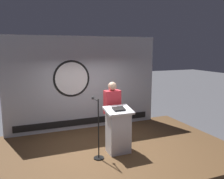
% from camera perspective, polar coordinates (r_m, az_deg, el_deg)
% --- Properties ---
extents(ground_plane, '(40.00, 40.00, 0.00)m').
position_cam_1_polar(ground_plane, '(6.25, -1.42, -16.72)').
color(ground_plane, '#4C4C51').
extents(stage_platform, '(6.40, 4.00, 0.30)m').
position_cam_1_polar(stage_platform, '(6.19, -1.43, -15.48)').
color(stage_platform, brown).
rests_on(stage_platform, ground).
extents(banner_display, '(4.77, 0.12, 2.85)m').
position_cam_1_polar(banner_display, '(7.43, -6.65, 1.43)').
color(banner_display, '#B2B7C1').
rests_on(banner_display, stage_platform).
extents(podium, '(0.64, 0.50, 1.12)m').
position_cam_1_polar(podium, '(5.81, 1.52, -9.73)').
color(podium, silver).
rests_on(podium, stage_platform).
extents(speaker_person, '(0.40, 0.26, 1.66)m').
position_cam_1_polar(speaker_person, '(6.16, 0.06, -5.67)').
color(speaker_person, black).
rests_on(speaker_person, stage_platform).
extents(microphone_stand, '(0.24, 0.53, 1.39)m').
position_cam_1_polar(microphone_stand, '(5.56, -3.40, -11.37)').
color(microphone_stand, black).
rests_on(microphone_stand, stage_platform).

